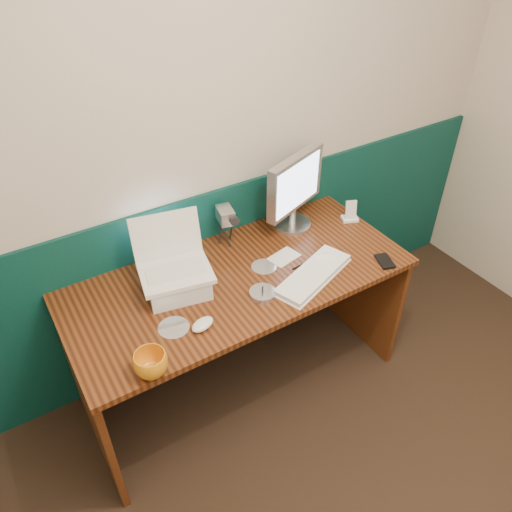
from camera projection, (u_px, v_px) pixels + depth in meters
back_wall at (216, 141)px, 2.28m from camera, size 3.50×0.04×2.50m
wainscot at (224, 269)px, 2.73m from camera, size 3.48×0.02×1.00m
desk at (240, 333)px, 2.53m from camera, size 1.60×0.70×0.75m
laptop_riser at (177, 283)px, 2.19m from camera, size 0.30×0.27×0.09m
laptop at (173, 252)px, 2.08m from camera, size 0.34×0.29×0.25m
monitor at (293, 192)px, 2.50m from camera, size 0.42×0.25×0.40m
keyboard at (313, 275)px, 2.28m from camera, size 0.45×0.28×0.02m
mouse_right at (324, 258)px, 2.37m from camera, size 0.13×0.10×0.04m
mouse_left at (203, 324)px, 2.03m from camera, size 0.12×0.09×0.04m
mug at (151, 364)px, 1.83m from camera, size 0.16×0.16×0.10m
camcorder at (226, 226)px, 2.44m from camera, size 0.12×0.15×0.21m
cd_spindle at (263, 294)px, 2.19m from camera, size 0.12×0.12×0.02m
cd_loose_a at (174, 327)px, 2.04m from camera, size 0.13×0.13×0.00m
cd_loose_b at (264, 267)px, 2.35m from camera, size 0.12×0.12×0.00m
pen at (303, 264)px, 2.36m from camera, size 0.13×0.02×0.01m
papers at (284, 257)px, 2.41m from camera, size 0.16×0.13×0.00m
dock at (350, 219)px, 2.66m from camera, size 0.10×0.09×0.02m
music_player at (351, 209)px, 2.63m from camera, size 0.06×0.05×0.10m
pda at (385, 261)px, 2.37m from camera, size 0.10×0.12×0.01m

